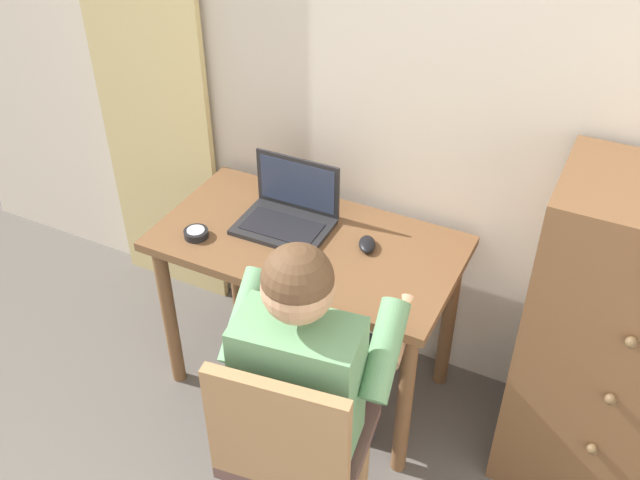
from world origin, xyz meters
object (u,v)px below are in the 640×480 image
Objects in this scene: chair at (292,445)px; laptop at (288,212)px; computer_mouse at (367,244)px; desk_clock at (196,233)px; desk at (308,265)px; dresser at (622,349)px; person_seated at (313,362)px.

laptop is at bearing 118.87° from chair.
computer_mouse reaches higher than desk_clock.
desk is at bearing 23.70° from desk_clock.
computer_mouse is (-0.90, -0.03, 0.15)m from dresser.
desk is at bearing 113.38° from chair.
desk is 0.43m from desk_clock.
person_seated reaches higher than chair.
chair is (0.29, -0.66, -0.12)m from desk.
desk is 0.93× the size of person_seated.
dresser is at bearing 4.34° from desk.
dresser is at bearing 33.58° from person_seated.
dresser is at bearing 1.08° from laptop.
laptop is 3.45× the size of computer_mouse.
desk_clock is (-0.59, -0.22, -0.00)m from computer_mouse.
dresser is 1.03m from person_seated.
laptop is at bearing -178.92° from dresser.
computer_mouse is (-0.05, 0.53, 0.08)m from person_seated.
laptop is (-0.40, 0.72, 0.29)m from chair.
laptop is (-0.11, 0.06, 0.17)m from desk.
chair is (-0.83, -0.75, -0.11)m from dresser.
person_seated is 0.72m from desk_clock.
computer_mouse is (0.33, -0.01, -0.04)m from laptop.
desk is 0.73m from chair.
laptop is (-0.38, 0.54, 0.11)m from person_seated.
chair is at bearing -66.62° from desk.
chair is at bearing -108.07° from computer_mouse.
person_seated is 0.54m from computer_mouse.
dresser is 1.01× the size of person_seated.
person_seated is at bearing -146.42° from dresser.
computer_mouse is at bearing 95.88° from chair.
desk is 3.23× the size of laptop.
desk is 0.26m from computer_mouse.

